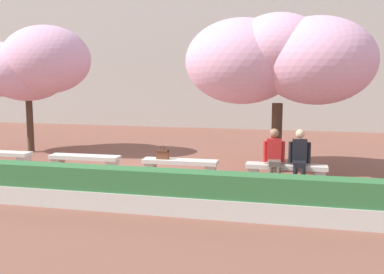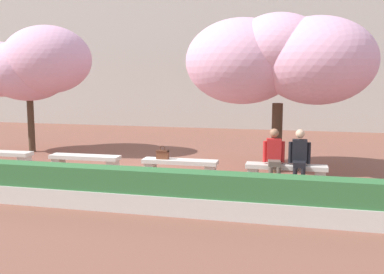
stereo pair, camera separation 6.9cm
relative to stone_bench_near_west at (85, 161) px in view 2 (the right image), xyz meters
The scene contains 11 objects.
ground_plane 1.33m from the stone_bench_near_west, ahead, with size 100.00×100.00×0.00m, color brown.
building_facade 12.99m from the stone_bench_near_west, 84.07° to the left, with size 28.00×4.00×7.27m, color #B7B2A8.
stone_bench_near_west is the anchor object (origin of this frame).
stone_bench_center 2.59m from the stone_bench_near_west, ahead, with size 1.90×0.45×0.45m.
stone_bench_near_east 5.19m from the stone_bench_near_west, ahead, with size 1.90×0.45×0.45m.
person_seated_left 4.92m from the stone_bench_near_west, ahead, with size 0.51×0.72×1.29m.
person_seated_right 5.50m from the stone_bench_near_west, ahead, with size 0.51×0.69×1.29m.
handbag 2.17m from the stone_bench_near_west, ahead, with size 0.30×0.15×0.34m.
cherry_tree_main 5.71m from the stone_bench_near_west, 14.61° to the left, with size 4.87×3.06×4.11m.
cherry_tree_secondary 4.57m from the stone_bench_near_west, 143.18° to the left, with size 4.31×2.95×4.08m.
planter_hedge_foreground 3.14m from the stone_bench_near_west, 65.59° to the right, with size 12.64×0.50×0.80m.
Camera 2 is at (4.21, -10.60, 2.54)m, focal length 42.00 mm.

